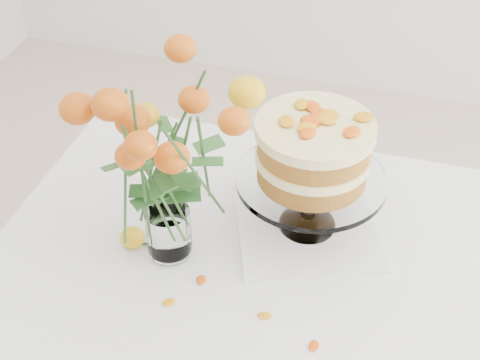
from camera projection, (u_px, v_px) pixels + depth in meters
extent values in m
cube|color=tan|center=(337.00, 300.00, 1.29)|extent=(1.40, 0.90, 0.04)
cylinder|color=tan|center=(136.00, 243.00, 1.94)|extent=(0.06, 0.06, 0.71)
cube|color=silver|center=(339.00, 292.00, 1.27)|extent=(1.42, 0.92, 0.01)
cube|color=silver|center=(366.00, 185.00, 1.68)|extent=(1.42, 0.01, 0.20)
cube|color=silver|center=(20.00, 254.00, 1.50)|extent=(0.01, 0.92, 0.20)
cube|color=white|center=(307.00, 226.00, 1.40)|extent=(0.37, 0.37, 0.01)
cylinder|color=white|center=(309.00, 200.00, 1.36)|extent=(0.03, 0.03, 0.10)
cylinder|color=white|center=(311.00, 179.00, 1.32)|extent=(0.30, 0.30, 0.01)
cylinder|color=#925520|center=(312.00, 168.00, 1.30)|extent=(0.28, 0.28, 0.04)
cylinder|color=#FFFDA4|center=(313.00, 155.00, 1.28)|extent=(0.29, 0.29, 0.02)
cylinder|color=#925520|center=(314.00, 142.00, 1.26)|extent=(0.28, 0.28, 0.04)
cylinder|color=#FFFDA4|center=(315.00, 128.00, 1.24)|extent=(0.30, 0.30, 0.02)
cylinder|color=white|center=(171.00, 251.00, 1.35)|extent=(0.07, 0.07, 0.01)
cylinder|color=white|center=(169.00, 231.00, 1.31)|extent=(0.09, 0.09, 0.10)
ellipsoid|color=yellow|center=(132.00, 237.00, 1.35)|extent=(0.05, 0.05, 0.04)
cylinder|color=#2A5220|center=(150.00, 244.00, 1.37)|extent=(0.06, 0.02, 0.01)
ellipsoid|color=orange|center=(265.00, 316.00, 1.22)|extent=(0.03, 0.02, 0.00)
ellipsoid|color=orange|center=(314.00, 346.00, 1.17)|extent=(0.03, 0.02, 0.00)
ellipsoid|color=orange|center=(201.00, 280.00, 1.29)|extent=(0.03, 0.02, 0.00)
ellipsoid|color=orange|center=(169.00, 302.00, 1.25)|extent=(0.03, 0.02, 0.00)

